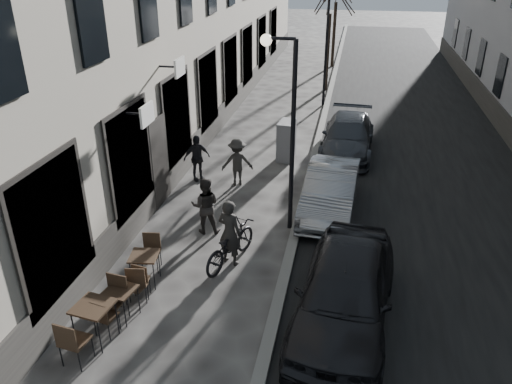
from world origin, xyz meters
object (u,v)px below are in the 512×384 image
(streetlamp_near, at_px, (286,116))
(car_near, at_px, (345,291))
(car_far, at_px, (348,136))
(car_mid, at_px, (331,190))
(pedestrian_mid, at_px, (237,162))
(bistro_set_b, at_px, (122,300))
(bistro_set_a, at_px, (95,319))
(streetlamp_far, at_px, (323,38))
(utility_cabinet, at_px, (286,140))
(pedestrian_far, at_px, (197,158))
(bistro_set_c, at_px, (145,266))
(bicycle, at_px, (230,244))
(pedestrian_near, at_px, (205,206))

(streetlamp_near, height_order, car_near, streetlamp_near)
(car_far, bearing_deg, car_mid, -91.86)
(car_mid, bearing_deg, pedestrian_mid, 160.21)
(bistro_set_b, bearing_deg, bistro_set_a, -94.84)
(streetlamp_near, relative_size, streetlamp_far, 1.00)
(streetlamp_far, height_order, pedestrian_mid, streetlamp_far)
(bistro_set_b, height_order, utility_cabinet, utility_cabinet)
(pedestrian_mid, relative_size, car_mid, 0.38)
(bistro_set_b, bearing_deg, utility_cabinet, 88.03)
(pedestrian_far, bearing_deg, bistro_set_a, -127.34)
(bistro_set_a, height_order, utility_cabinet, utility_cabinet)
(bistro_set_c, xyz_separation_m, car_near, (4.43, -0.48, 0.31))
(car_mid, bearing_deg, bistro_set_a, -120.34)
(bistro_set_c, bearing_deg, bicycle, 26.35)
(streetlamp_far, bearing_deg, car_far, -76.07)
(bistro_set_c, relative_size, utility_cabinet, 1.10)
(bistro_set_b, relative_size, bistro_set_c, 0.94)
(pedestrian_far, relative_size, car_near, 0.34)
(pedestrian_mid, height_order, car_far, pedestrian_mid)
(bistro_set_c, bearing_deg, utility_cabinet, 67.05)
(bistro_set_c, relative_size, pedestrian_mid, 1.00)
(car_near, bearing_deg, bistro_set_a, -157.15)
(car_near, distance_m, car_mid, 4.81)
(pedestrian_mid, distance_m, car_mid, 3.28)
(streetlamp_near, height_order, car_far, streetlamp_near)
(utility_cabinet, distance_m, car_near, 8.81)
(streetlamp_near, bearing_deg, pedestrian_far, 141.86)
(streetlamp_near, xyz_separation_m, bistro_set_b, (-2.71, -4.32, -2.73))
(bicycle, relative_size, car_far, 0.44)
(streetlamp_far, relative_size, pedestrian_near, 3.25)
(pedestrian_mid, bearing_deg, car_near, 104.22)
(bistro_set_b, distance_m, utility_cabinet, 9.44)
(car_near, relative_size, car_mid, 1.13)
(streetlamp_far, xyz_separation_m, bistro_set_b, (-2.71, -16.32, -2.73))
(bistro_set_b, relative_size, pedestrian_far, 0.95)
(bistro_set_b, relative_size, bicycle, 0.74)
(pedestrian_near, height_order, pedestrian_mid, pedestrian_near)
(car_near, xyz_separation_m, car_far, (-0.23, 9.52, -0.12))
(bistro_set_c, xyz_separation_m, car_far, (4.20, 9.04, 0.19))
(bistro_set_b, height_order, pedestrian_far, pedestrian_far)
(bistro_set_c, xyz_separation_m, car_mid, (3.86, 4.29, 0.21))
(pedestrian_far, bearing_deg, bistro_set_c, -124.37)
(utility_cabinet, height_order, car_near, car_near)
(pedestrian_far, distance_m, car_far, 5.82)
(bistro_set_b, bearing_deg, pedestrian_far, 105.05)
(car_mid, relative_size, car_far, 0.90)
(streetlamp_far, xyz_separation_m, pedestrian_far, (-3.22, -9.47, -2.39))
(pedestrian_far, height_order, car_near, car_near)
(streetlamp_near, bearing_deg, bistro_set_b, -122.05)
(pedestrian_far, height_order, car_far, pedestrian_far)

